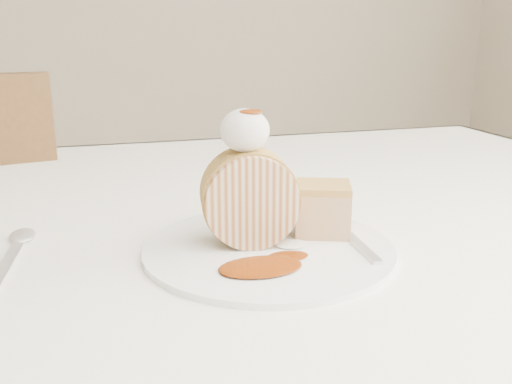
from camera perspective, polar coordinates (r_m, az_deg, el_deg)
name	(u,v)px	position (r m, az deg, el deg)	size (l,w,h in m)	color
table	(192,278)	(0.72, -6.45, -8.59)	(1.40, 0.90, 0.75)	white
plate	(269,249)	(0.56, 1.27, -5.69)	(0.25, 0.25, 0.01)	white
roulade_slice	(250,198)	(0.55, -0.61, -0.62)	(0.09, 0.09, 0.05)	#CBB88D
cake_chunk	(323,212)	(0.59, 6.68, -1.99)	(0.05, 0.05, 0.05)	tan
whipped_cream	(245,130)	(0.54, -1.13, 6.18)	(0.05, 0.05, 0.04)	white
caramel_drizzle	(250,106)	(0.53, -0.56, 8.58)	(0.02, 0.02, 0.01)	#6A2604
caramel_pool	(260,267)	(0.51, 0.45, -7.47)	(0.08, 0.05, 0.00)	#6A2604
fork	(357,243)	(0.57, 10.03, -5.00)	(0.02, 0.15, 0.00)	silver
spoon	(4,269)	(0.57, -23.86, -7.02)	(0.02, 0.16, 0.00)	silver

